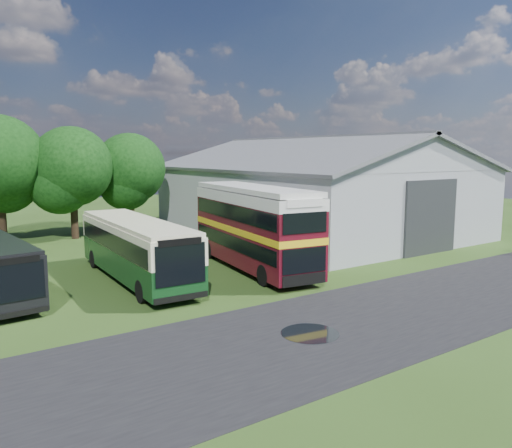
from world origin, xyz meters
TOP-DOWN VIEW (x-y plane):
  - ground at (0.00, 0.00)m, footprint 120.00×120.00m
  - asphalt_road at (3.00, -3.00)m, footprint 60.00×8.00m
  - puddle at (-1.50, -3.00)m, footprint 2.20×2.20m
  - storage_shed at (15.00, 15.98)m, footprint 18.80×24.80m
  - tree_right_a at (-3.00, 23.80)m, footprint 6.26×6.26m
  - tree_right_b at (2.00, 24.60)m, footprint 5.98×5.98m
  - shrub_front at (5.60, 6.00)m, footprint 1.70×1.70m
  - shrub_mid at (5.60, 8.00)m, footprint 1.60×1.60m
  - shrub_back at (5.60, 10.00)m, footprint 1.80×1.80m
  - bus_green_single at (-3.84, 8.41)m, footprint 3.19×11.82m
  - bus_maroon_double at (2.82, 7.12)m, footprint 4.41×11.55m

SIDE VIEW (x-z plane):
  - ground at x=0.00m, z-range 0.00..0.00m
  - asphalt_road at x=3.00m, z-range -0.01..0.01m
  - puddle at x=-1.50m, z-range -0.01..0.01m
  - shrub_front at x=5.60m, z-range -0.85..0.85m
  - shrub_mid at x=5.60m, z-range -0.80..0.80m
  - shrub_back at x=5.60m, z-range -0.90..0.90m
  - bus_green_single at x=-3.84m, z-range 0.10..3.34m
  - bus_maroon_double at x=2.82m, z-range 0.00..4.84m
  - storage_shed at x=15.00m, z-range 0.09..8.24m
  - tree_right_b at x=2.00m, z-range 1.21..9.66m
  - tree_right_a at x=-3.00m, z-range 1.27..10.10m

